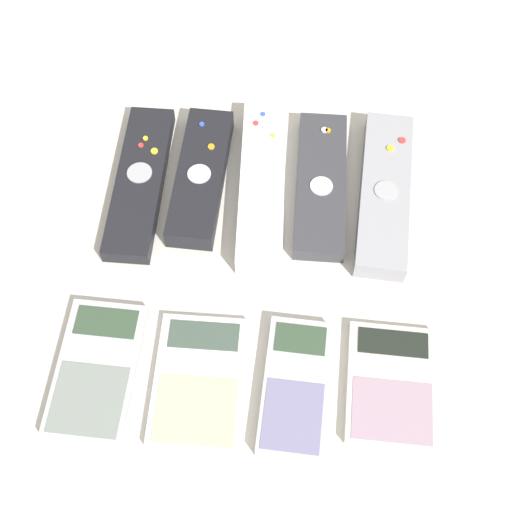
% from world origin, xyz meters
% --- Properties ---
extents(ground_plane, '(3.00, 3.00, 0.00)m').
position_xyz_m(ground_plane, '(0.00, 0.00, 0.00)').
color(ground_plane, beige).
extents(remote_0, '(0.05, 0.20, 0.02)m').
position_xyz_m(remote_0, '(-0.14, 0.13, 0.01)').
color(remote_0, black).
rests_on(remote_0, ground_plane).
extents(remote_1, '(0.06, 0.18, 0.03)m').
position_xyz_m(remote_1, '(-0.07, 0.14, 0.01)').
color(remote_1, black).
rests_on(remote_1, ground_plane).
extents(remote_2, '(0.06, 0.22, 0.03)m').
position_xyz_m(remote_2, '(-0.00, 0.13, 0.01)').
color(remote_2, white).
rests_on(remote_2, ground_plane).
extents(remote_3, '(0.05, 0.19, 0.02)m').
position_xyz_m(remote_3, '(0.07, 0.14, 0.01)').
color(remote_3, '#333338').
rests_on(remote_3, ground_plane).
extents(remote_4, '(0.07, 0.21, 0.03)m').
position_xyz_m(remote_4, '(0.14, 0.13, 0.01)').
color(remote_4, gray).
rests_on(remote_4, ground_plane).
extents(calculator_0, '(0.08, 0.14, 0.02)m').
position_xyz_m(calculator_0, '(-0.15, -0.10, 0.01)').
color(calculator_0, '#B2B2B7').
rests_on(calculator_0, ground_plane).
extents(calculator_1, '(0.09, 0.13, 0.01)m').
position_xyz_m(calculator_1, '(-0.05, -0.10, 0.01)').
color(calculator_1, silver).
rests_on(calculator_1, ground_plane).
extents(calculator_2, '(0.07, 0.14, 0.02)m').
position_xyz_m(calculator_2, '(0.05, -0.10, 0.01)').
color(calculator_2, '#B2B2B7').
rests_on(calculator_2, ground_plane).
extents(calculator_3, '(0.09, 0.12, 0.01)m').
position_xyz_m(calculator_3, '(0.14, -0.09, 0.01)').
color(calculator_3, beige).
rests_on(calculator_3, ground_plane).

